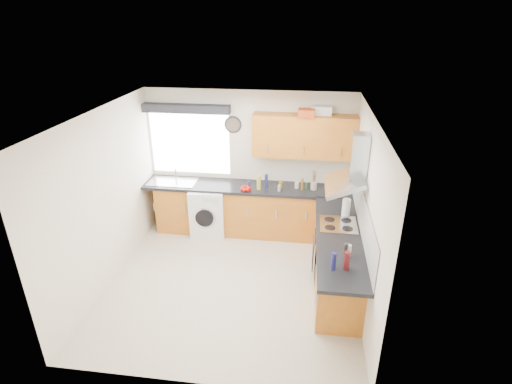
# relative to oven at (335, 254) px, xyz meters

# --- Properties ---
(ground_plane) EXTENTS (3.60, 3.60, 0.00)m
(ground_plane) POSITION_rel_oven_xyz_m (-1.50, -0.30, -0.42)
(ground_plane) COLOR beige
(ceiling) EXTENTS (3.60, 3.60, 0.02)m
(ceiling) POSITION_rel_oven_xyz_m (-1.50, -0.30, 2.08)
(ceiling) COLOR white
(ceiling) RESTS_ON wall_back
(wall_back) EXTENTS (3.60, 0.02, 2.50)m
(wall_back) POSITION_rel_oven_xyz_m (-1.50, 1.50, 0.82)
(wall_back) COLOR silver
(wall_back) RESTS_ON ground_plane
(wall_front) EXTENTS (3.60, 0.02, 2.50)m
(wall_front) POSITION_rel_oven_xyz_m (-1.50, -2.10, 0.82)
(wall_front) COLOR silver
(wall_front) RESTS_ON ground_plane
(wall_left) EXTENTS (0.02, 3.60, 2.50)m
(wall_left) POSITION_rel_oven_xyz_m (-3.30, -0.30, 0.82)
(wall_left) COLOR silver
(wall_left) RESTS_ON ground_plane
(wall_right) EXTENTS (0.02, 3.60, 2.50)m
(wall_right) POSITION_rel_oven_xyz_m (0.30, -0.30, 0.82)
(wall_right) COLOR silver
(wall_right) RESTS_ON ground_plane
(window) EXTENTS (1.40, 0.02, 1.10)m
(window) POSITION_rel_oven_xyz_m (-2.55, 1.49, 1.12)
(window) COLOR white
(window) RESTS_ON wall_back
(window_blind) EXTENTS (1.50, 0.18, 0.14)m
(window_blind) POSITION_rel_oven_xyz_m (-2.55, 1.40, 1.76)
(window_blind) COLOR black
(window_blind) RESTS_ON wall_back
(splashback) EXTENTS (0.01, 3.00, 0.54)m
(splashback) POSITION_rel_oven_xyz_m (0.29, 0.00, 0.75)
(splashback) COLOR white
(splashback) RESTS_ON wall_right
(base_cab_back) EXTENTS (3.00, 0.58, 0.86)m
(base_cab_back) POSITION_rel_oven_xyz_m (-1.60, 1.21, 0.01)
(base_cab_back) COLOR #A55B1A
(base_cab_back) RESTS_ON ground_plane
(base_cab_corner) EXTENTS (0.60, 0.60, 0.86)m
(base_cab_corner) POSITION_rel_oven_xyz_m (0.00, 1.20, 0.01)
(base_cab_corner) COLOR #A55B1A
(base_cab_corner) RESTS_ON ground_plane
(base_cab_right) EXTENTS (0.58, 2.10, 0.86)m
(base_cab_right) POSITION_rel_oven_xyz_m (0.01, -0.15, 0.01)
(base_cab_right) COLOR #A55B1A
(base_cab_right) RESTS_ON ground_plane
(worktop_back) EXTENTS (3.60, 0.62, 0.05)m
(worktop_back) POSITION_rel_oven_xyz_m (-1.50, 1.20, 0.46)
(worktop_back) COLOR black
(worktop_back) RESTS_ON base_cab_back
(worktop_right) EXTENTS (0.62, 2.42, 0.05)m
(worktop_right) POSITION_rel_oven_xyz_m (0.00, -0.30, 0.46)
(worktop_right) COLOR black
(worktop_right) RESTS_ON base_cab_right
(sink) EXTENTS (0.84, 0.46, 0.10)m
(sink) POSITION_rel_oven_xyz_m (-2.83, 1.20, 0.52)
(sink) COLOR #A7B0BB
(sink) RESTS_ON worktop_back
(oven) EXTENTS (0.56, 0.58, 0.85)m
(oven) POSITION_rel_oven_xyz_m (0.00, 0.00, 0.00)
(oven) COLOR black
(oven) RESTS_ON ground_plane
(hob_plate) EXTENTS (0.52, 0.52, 0.01)m
(hob_plate) POSITION_rel_oven_xyz_m (0.00, 0.00, 0.49)
(hob_plate) COLOR #A7B0BB
(hob_plate) RESTS_ON worktop_right
(extractor_hood) EXTENTS (0.52, 0.78, 0.66)m
(extractor_hood) POSITION_rel_oven_xyz_m (0.10, -0.00, 1.34)
(extractor_hood) COLOR #A7B0BB
(extractor_hood) RESTS_ON wall_right
(upper_cabinets) EXTENTS (1.70, 0.35, 0.70)m
(upper_cabinets) POSITION_rel_oven_xyz_m (-0.55, 1.32, 1.38)
(upper_cabinets) COLOR #A55B1A
(upper_cabinets) RESTS_ON wall_back
(washing_machine) EXTENTS (0.64, 0.62, 0.87)m
(washing_machine) POSITION_rel_oven_xyz_m (-2.18, 1.10, 0.01)
(washing_machine) COLOR white
(washing_machine) RESTS_ON ground_plane
(wall_clock) EXTENTS (0.30, 0.04, 0.30)m
(wall_clock) POSITION_rel_oven_xyz_m (-1.77, 1.48, 1.48)
(wall_clock) COLOR black
(wall_clock) RESTS_ON wall_back
(casserole) EXTENTS (0.34, 0.25, 0.14)m
(casserole) POSITION_rel_oven_xyz_m (-0.30, 1.42, 1.79)
(casserole) COLOR white
(casserole) RESTS_ON upper_cabinets
(storage_box) EXTENTS (0.27, 0.23, 0.12)m
(storage_box) POSITION_rel_oven_xyz_m (-0.54, 1.22, 1.78)
(storage_box) COLOR #A33813
(storage_box) RESTS_ON upper_cabinets
(utensil_pot) EXTENTS (0.11, 0.11, 0.14)m
(utensil_pot) POSITION_rel_oven_xyz_m (-0.35, 1.19, 0.56)
(utensil_pot) COLOR gray
(utensil_pot) RESTS_ON worktop_back
(kitchen_roll) EXTENTS (0.12, 0.12, 0.26)m
(kitchen_roll) POSITION_rel_oven_xyz_m (0.12, 0.31, 0.62)
(kitchen_roll) COLOR white
(kitchen_roll) RESTS_ON worktop_right
(tomato_cluster) EXTENTS (0.19, 0.19, 0.07)m
(tomato_cluster) POSITION_rel_oven_xyz_m (-1.48, 1.00, 0.52)
(tomato_cluster) COLOR #C00702
(tomato_cluster) RESTS_ON worktop_back
(jar_0) EXTENTS (0.04, 0.04, 0.12)m
(jar_0) POSITION_rel_oven_xyz_m (-0.47, 1.20, 0.55)
(jar_0) COLOR #235B20
(jar_0) RESTS_ON worktop_back
(jar_1) EXTENTS (0.05, 0.05, 0.20)m
(jar_1) POSITION_rel_oven_xyz_m (-0.54, 1.15, 0.59)
(jar_1) COLOR brown
(jar_1) RESTS_ON worktop_back
(jar_2) EXTENTS (0.07, 0.07, 0.25)m
(jar_2) POSITION_rel_oven_xyz_m (-1.27, 1.08, 0.61)
(jar_2) COLOR #9F9337
(jar_2) RESTS_ON worktop_back
(jar_3) EXTENTS (0.08, 0.08, 0.11)m
(jar_3) POSITION_rel_oven_xyz_m (-0.63, 1.22, 0.54)
(jar_3) COLOR #BAB49F
(jar_3) RESTS_ON worktop_back
(jar_4) EXTENTS (0.04, 0.04, 0.15)m
(jar_4) POSITION_rel_oven_xyz_m (-1.43, 1.05, 0.56)
(jar_4) COLOR navy
(jar_4) RESTS_ON worktop_back
(jar_5) EXTENTS (0.05, 0.05, 0.10)m
(jar_5) POSITION_rel_oven_xyz_m (-0.92, 1.06, 0.54)
(jar_5) COLOR #9E9587
(jar_5) RESTS_ON worktop_back
(jar_6) EXTENTS (0.07, 0.07, 0.11)m
(jar_6) POSITION_rel_oven_xyz_m (-0.91, 1.19, 0.54)
(jar_6) COLOR brown
(jar_6) RESTS_ON worktop_back
(jar_7) EXTENTS (0.06, 0.06, 0.24)m
(jar_7) POSITION_rel_oven_xyz_m (-1.16, 1.18, 0.60)
(jar_7) COLOR navy
(jar_7) RESTS_ON worktop_back
(bottle_0) EXTENTS (0.05, 0.05, 0.22)m
(bottle_0) POSITION_rel_oven_xyz_m (-0.12, -1.09, 0.60)
(bottle_0) COLOR #171750
(bottle_0) RESTS_ON worktop_right
(bottle_1) EXTENTS (0.07, 0.07, 0.23)m
(bottle_1) POSITION_rel_oven_xyz_m (0.03, -1.06, 0.60)
(bottle_1) COLOR #4D1014
(bottle_1) RESTS_ON worktop_right
(bottle_2) EXTENTS (0.05, 0.05, 0.18)m
(bottle_2) POSITION_rel_oven_xyz_m (0.04, -0.80, 0.58)
(bottle_2) COLOR black
(bottle_2) RESTS_ON worktop_right
(bottle_3) EXTENTS (0.06, 0.06, 0.16)m
(bottle_3) POSITION_rel_oven_xyz_m (0.08, -0.79, 0.56)
(bottle_3) COLOR #C0B0A4
(bottle_3) RESTS_ON worktop_right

